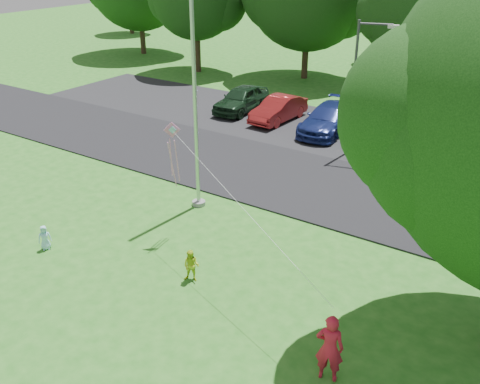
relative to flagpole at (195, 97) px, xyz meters
The scene contains 11 objects.
ground 7.39m from the flagpole, 55.01° to the right, with size 120.00×120.00×0.00m, color #266B1C.
park_road 6.73m from the flagpole, 48.81° to the left, with size 60.00×6.00×0.06m, color black.
parking_strip 11.82m from the flagpole, 71.57° to the left, with size 42.00×7.00×0.06m, color black.
flagpole is the anchor object (origin of this frame).
street_lamp 8.54m from the flagpole, 71.13° to the left, with size 1.66×0.59×6.01m.
trash_can 9.92m from the flagpole, 47.61° to the left, with size 0.54×0.54×0.85m.
parked_cars 11.87m from the flagpole, 68.28° to the left, with size 19.87×5.60×1.44m.
woman 10.00m from the flagpole, 34.30° to the right, with size 0.63×0.42×1.74m, color red.
child_yellow 6.13m from the flagpole, 54.67° to the right, with size 0.49×0.38×1.00m, color #C0D922.
child_blue 6.79m from the flagpole, 112.53° to the right, with size 0.41×0.27×0.84m, color #A6E4FF.
kite 2.68m from the flagpole, 65.57° to the right, with size 7.25×3.41×2.26m.
Camera 1 is at (7.75, -9.08, 9.08)m, focal length 40.00 mm.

